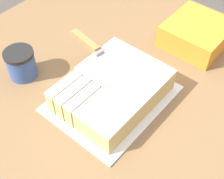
% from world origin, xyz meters
% --- Properties ---
extents(countertop, '(1.40, 1.10, 0.91)m').
position_xyz_m(countertop, '(0.00, 0.00, 0.46)').
color(countertop, brown).
rests_on(countertop, ground_plane).
extents(cake_board, '(0.29, 0.36, 0.01)m').
position_xyz_m(cake_board, '(-0.07, -0.08, 0.92)').
color(cake_board, silver).
rests_on(cake_board, countertop).
extents(cake, '(0.24, 0.31, 0.08)m').
position_xyz_m(cake, '(-0.07, -0.08, 0.96)').
color(cake, tan).
rests_on(cake, cake_board).
extents(knife, '(0.32, 0.07, 0.02)m').
position_xyz_m(knife, '(-0.20, -0.02, 1.00)').
color(knife, silver).
rests_on(knife, cake).
extents(coffee_cup, '(0.09, 0.09, 0.10)m').
position_xyz_m(coffee_cup, '(-0.36, -0.19, 0.96)').
color(coffee_cup, '#334C8C').
rests_on(coffee_cup, countertop).
extents(storage_box, '(0.20, 0.21, 0.08)m').
position_xyz_m(storage_box, '(-0.01, 0.31, 0.95)').
color(storage_box, orange).
rests_on(storage_box, countertop).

